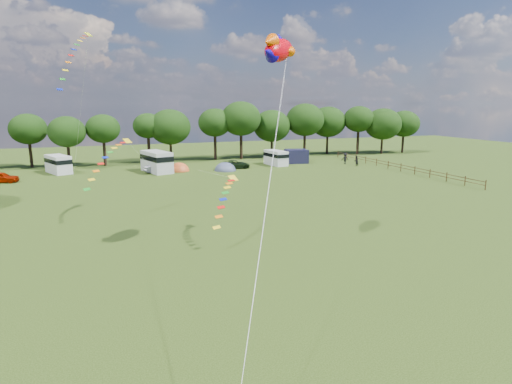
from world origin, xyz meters
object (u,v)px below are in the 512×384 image
object	(u,v)px
car_b	(158,168)
tent_orange	(179,171)
campervan_b	(58,164)
campervan_c	(157,161)
car_a	(1,177)
campervan_d	(276,157)
fish_kite	(277,50)
walker_a	(356,161)
car_d	(235,164)
walker_b	(345,159)
tent_greyblue	(225,170)

from	to	relation	value
car_b	tent_orange	xyz separation A→B (m)	(3.15, 0.27, -0.64)
campervan_b	campervan_c	xyz separation A→B (m)	(13.46, -3.88, 0.26)
car_a	car_b	xyz separation A→B (m)	(19.81, 1.77, -0.04)
car_a	campervan_d	bearing A→B (deg)	-76.75
car_a	fish_kite	distance (m)	43.90
campervan_b	fish_kite	xyz separation A→B (m)	(16.74, -41.19, 11.82)
car_a	walker_a	distance (m)	50.67
campervan_c	campervan_d	bearing A→B (deg)	-103.61
campervan_d	fish_kite	xyz separation A→B (m)	(-15.95, -38.08, 11.92)
car_d	campervan_d	size ratio (longest dim) A/B	0.93
car_d	tent_orange	size ratio (longest dim) A/B	1.37
car_b	walker_b	distance (m)	30.43
campervan_c	fish_kite	world-z (taller)	fish_kite
tent_orange	walker_a	xyz separation A→B (m)	(27.64, -4.75, 0.80)
fish_kite	walker_a	bearing A→B (deg)	4.79
walker_a	tent_orange	bearing A→B (deg)	-17.99
campervan_d	walker_a	distance (m)	12.91
car_b	tent_greyblue	world-z (taller)	car_b
campervan_b	campervan_c	world-z (taller)	campervan_c
campervan_d	car_b	bearing A→B (deg)	86.02
campervan_b	walker_a	size ratio (longest dim) A/B	3.46
walker_a	tent_greyblue	bearing A→B (deg)	-15.63
car_d	fish_kite	distance (m)	39.72
tent_orange	walker_b	xyz separation A→B (m)	(27.23, -2.07, 0.90)
campervan_b	car_b	bearing A→B (deg)	-129.99
car_a	car_d	xyz separation A→B (m)	(31.58, 1.47, -0.06)
campervan_d	walker_a	world-z (taller)	campervan_d
car_d	tent_greyblue	world-z (taller)	car_d
tent_greyblue	walker_a	distance (m)	21.25
walker_a	car_d	bearing A→B (deg)	-20.62
car_a	campervan_c	size ratio (longest dim) A/B	0.63
campervan_d	tent_orange	distance (m)	16.06
car_a	walker_b	distance (m)	50.19
campervan_b	tent_orange	xyz separation A→B (m)	(16.69, -3.91, -1.35)
car_b	car_d	distance (m)	11.77
car_a	walker_a	xyz separation A→B (m)	(50.60, -2.71, 0.12)
car_d	campervan_b	size ratio (longest dim) A/B	0.83
car_a	car_d	bearing A→B (deg)	-78.27
campervan_d	walker_b	distance (m)	11.60
car_d	walker_a	size ratio (longest dim) A/B	2.86
fish_kite	walker_b	bearing A→B (deg)	7.42
tent_orange	campervan_b	bearing A→B (deg)	166.81
car_d	tent_greyblue	xyz separation A→B (m)	(-2.04, -1.44, -0.62)
campervan_d	walker_a	xyz separation A→B (m)	(11.64, -5.56, -0.45)
car_b	fish_kite	distance (m)	39.20
campervan_d	walker_b	xyz separation A→B (m)	(11.23, -2.88, -0.35)
campervan_b	walker_b	distance (m)	44.32
car_a	campervan_b	xyz separation A→B (m)	(6.27, 5.95, 0.67)
car_a	campervan_d	xyz separation A→B (m)	(38.95, 2.85, 0.57)
tent_orange	walker_a	size ratio (longest dim) A/B	2.08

